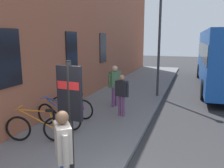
# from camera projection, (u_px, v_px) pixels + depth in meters

# --- Properties ---
(ground) EXTENTS (60.00, 60.00, 0.00)m
(ground) POSITION_uv_depth(u_px,v_px,m) (181.00, 115.00, 9.01)
(ground) COLOR #2D2D30
(sidewalk_pavement) EXTENTS (24.00, 3.50, 0.12)m
(sidewalk_pavement) POSITION_uv_depth(u_px,v_px,m) (128.00, 96.00, 11.75)
(sidewalk_pavement) COLOR slate
(sidewalk_pavement) RESTS_ON ground
(station_facade) EXTENTS (22.00, 0.65, 7.49)m
(station_facade) POSITION_uv_depth(u_px,v_px,m) (97.00, 23.00, 12.61)
(station_facade) COLOR #9E563D
(station_facade) RESTS_ON ground
(bicycle_under_window) EXTENTS (0.65, 1.71, 0.97)m
(bicycle_under_window) POSITION_uv_depth(u_px,v_px,m) (37.00, 128.00, 6.36)
(bicycle_under_window) COLOR black
(bicycle_under_window) RESTS_ON sidewalk_pavement
(bicycle_by_door) EXTENTS (0.48, 1.76, 0.97)m
(bicycle_by_door) POSITION_uv_depth(u_px,v_px,m) (59.00, 116.00, 7.35)
(bicycle_by_door) COLOR black
(bicycle_by_door) RESTS_ON sidewalk_pavement
(bicycle_far_end) EXTENTS (0.48, 1.77, 0.97)m
(bicycle_far_end) POSITION_uv_depth(u_px,v_px,m) (72.00, 107.00, 8.28)
(bicycle_far_end) COLOR black
(bicycle_far_end) RESTS_ON sidewalk_pavement
(transit_info_sign) EXTENTS (0.13, 0.55, 2.40)m
(transit_info_sign) POSITION_uv_depth(u_px,v_px,m) (70.00, 101.00, 4.59)
(transit_info_sign) COLOR black
(transit_info_sign) RESTS_ON sidewalk_pavement
(city_bus) EXTENTS (10.54, 2.78, 3.35)m
(city_bus) POSITION_uv_depth(u_px,v_px,m) (224.00, 56.00, 13.59)
(city_bus) COLOR #1951B2
(city_bus) RESTS_ON ground
(pedestrian_crossing_street) EXTENTS (0.52, 0.48, 1.66)m
(pedestrian_crossing_street) POSITION_uv_depth(u_px,v_px,m) (63.00, 148.00, 3.89)
(pedestrian_crossing_street) COLOR #334C8C
(pedestrian_crossing_street) RESTS_ON sidewalk_pavement
(pedestrian_near_bus) EXTENTS (0.33, 0.57, 1.53)m
(pedestrian_near_bus) POSITION_uv_depth(u_px,v_px,m) (122.00, 91.00, 8.35)
(pedestrian_near_bus) COLOR #723F72
(pedestrian_near_bus) RESTS_ON sidewalk_pavement
(pedestrian_by_facade) EXTENTS (0.57, 0.47, 1.71)m
(pedestrian_by_facade) POSITION_uv_depth(u_px,v_px,m) (115.00, 82.00, 9.55)
(pedestrian_by_facade) COLOR #723F72
(pedestrian_by_facade) RESTS_ON sidewalk_pavement
(street_lamp) EXTENTS (0.28, 0.28, 5.34)m
(street_lamp) POSITION_uv_depth(u_px,v_px,m) (160.00, 31.00, 10.91)
(street_lamp) COLOR #333338
(street_lamp) RESTS_ON sidewalk_pavement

